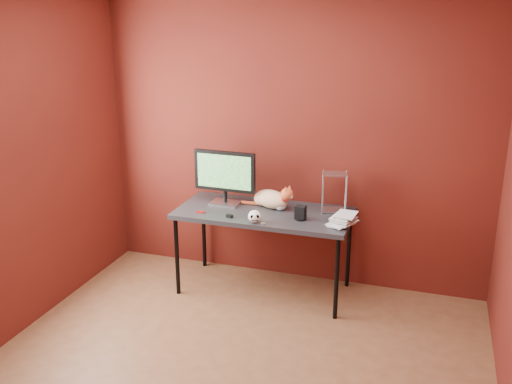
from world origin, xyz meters
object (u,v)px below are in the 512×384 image
(speaker, at_px, (301,213))
(book_stack, at_px, (338,160))
(monitor, at_px, (225,175))
(desk, at_px, (264,216))
(cat, at_px, (272,199))
(skull_mug, at_px, (255,216))

(speaker, distance_m, book_stack, 0.55)
(monitor, bearing_deg, book_stack, -7.26)
(desk, distance_m, monitor, 0.50)
(cat, bearing_deg, book_stack, 4.08)
(desk, bearing_deg, book_stack, -8.11)
(speaker, bearing_deg, desk, 166.81)
(skull_mug, bearing_deg, book_stack, -1.06)
(desk, xyz_separation_m, skull_mug, (0.01, -0.29, 0.10))
(skull_mug, xyz_separation_m, speaker, (0.34, 0.19, 0.00))
(skull_mug, bearing_deg, cat, 66.71)
(skull_mug, distance_m, speaker, 0.39)
(desk, xyz_separation_m, book_stack, (0.63, -0.09, 0.58))
(monitor, height_order, skull_mug, monitor)
(desk, relative_size, speaker, 12.78)
(desk, distance_m, cat, 0.17)
(book_stack, bearing_deg, desk, 171.89)
(cat, xyz_separation_m, speaker, (0.31, -0.21, -0.03))
(book_stack, bearing_deg, monitor, 171.22)
(desk, distance_m, book_stack, 0.86)
(cat, xyz_separation_m, skull_mug, (-0.03, -0.39, -0.03))
(desk, xyz_separation_m, cat, (0.04, 0.10, 0.13))
(speaker, bearing_deg, skull_mug, -147.53)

